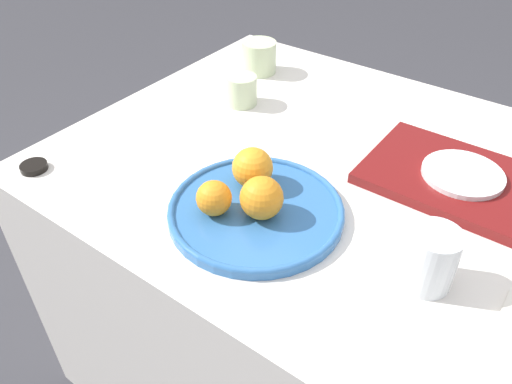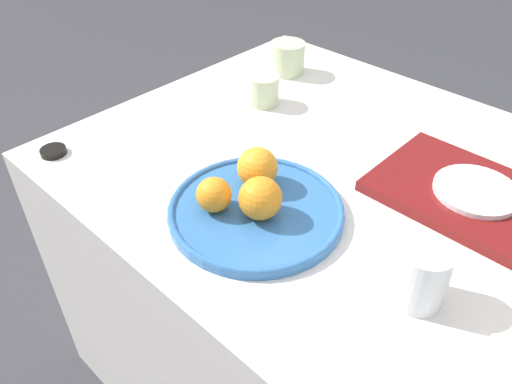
{
  "view_description": "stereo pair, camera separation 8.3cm",
  "coord_description": "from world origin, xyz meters",
  "px_view_note": "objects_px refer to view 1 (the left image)",
  "views": [
    {
      "loc": [
        0.31,
        -0.74,
        1.28
      ],
      "look_at": [
        -0.08,
        -0.22,
        0.76
      ],
      "focal_mm": 35.0,
      "sensor_mm": 36.0,
      "label": 1
    },
    {
      "loc": [
        0.37,
        -0.69,
        1.28
      ],
      "look_at": [
        -0.08,
        -0.22,
        0.76
      ],
      "focal_mm": 35.0,
      "sensor_mm": 36.0,
      "label": 2
    }
  ],
  "objects_px": {
    "orange_0": "(253,168)",
    "orange_2": "(214,198)",
    "side_plate": "(463,174)",
    "serving_tray": "(461,180)",
    "fruit_platter": "(256,210)",
    "orange_1": "(262,198)",
    "water_glass": "(430,259)",
    "cup_1": "(241,90)",
    "soy_dish": "(34,167)",
    "cup_0": "(259,57)"
  },
  "relations": [
    {
      "from": "orange_0",
      "to": "orange_2",
      "type": "xyz_separation_m",
      "value": [
        -0.01,
        -0.1,
        -0.01
      ]
    },
    {
      "from": "orange_2",
      "to": "side_plate",
      "type": "xyz_separation_m",
      "value": [
        0.31,
        0.34,
        -0.02
      ]
    },
    {
      "from": "serving_tray",
      "to": "orange_2",
      "type": "bearing_deg",
      "value": -132.01
    },
    {
      "from": "fruit_platter",
      "to": "orange_1",
      "type": "bearing_deg",
      "value": -24.32
    },
    {
      "from": "orange_0",
      "to": "water_glass",
      "type": "xyz_separation_m",
      "value": [
        0.34,
        -0.03,
        -0.0
      ]
    },
    {
      "from": "side_plate",
      "to": "serving_tray",
      "type": "bearing_deg",
      "value": 0.0
    },
    {
      "from": "cup_1",
      "to": "soy_dish",
      "type": "relative_size",
      "value": 1.4
    },
    {
      "from": "fruit_platter",
      "to": "orange_2",
      "type": "height_order",
      "value": "orange_2"
    },
    {
      "from": "side_plate",
      "to": "cup_1",
      "type": "height_order",
      "value": "cup_1"
    },
    {
      "from": "orange_1",
      "to": "soy_dish",
      "type": "relative_size",
      "value": 1.43
    },
    {
      "from": "orange_0",
      "to": "cup_1",
      "type": "bearing_deg",
      "value": 130.97
    },
    {
      "from": "cup_0",
      "to": "cup_1",
      "type": "xyz_separation_m",
      "value": [
        0.07,
        -0.16,
        -0.01
      ]
    },
    {
      "from": "orange_1",
      "to": "serving_tray",
      "type": "bearing_deg",
      "value": 51.44
    },
    {
      "from": "orange_1",
      "to": "cup_1",
      "type": "distance_m",
      "value": 0.42
    },
    {
      "from": "side_plate",
      "to": "orange_1",
      "type": "bearing_deg",
      "value": -128.56
    },
    {
      "from": "orange_0",
      "to": "orange_2",
      "type": "distance_m",
      "value": 0.1
    },
    {
      "from": "water_glass",
      "to": "side_plate",
      "type": "bearing_deg",
      "value": 97.51
    },
    {
      "from": "orange_2",
      "to": "soy_dish",
      "type": "distance_m",
      "value": 0.39
    },
    {
      "from": "serving_tray",
      "to": "orange_0",
      "type": "bearing_deg",
      "value": -141.34
    },
    {
      "from": "cup_1",
      "to": "soy_dish",
      "type": "xyz_separation_m",
      "value": [
        -0.16,
        -0.45,
        -0.03
      ]
    },
    {
      "from": "serving_tray",
      "to": "side_plate",
      "type": "xyz_separation_m",
      "value": [
        0.0,
        0.0,
        0.02
      ]
    },
    {
      "from": "orange_1",
      "to": "side_plate",
      "type": "relative_size",
      "value": 0.5
    },
    {
      "from": "soy_dish",
      "to": "orange_0",
      "type": "bearing_deg",
      "value": 27.45
    },
    {
      "from": "serving_tray",
      "to": "soy_dish",
      "type": "height_order",
      "value": "serving_tray"
    },
    {
      "from": "orange_2",
      "to": "cup_0",
      "type": "distance_m",
      "value": 0.59
    },
    {
      "from": "side_plate",
      "to": "orange_0",
      "type": "bearing_deg",
      "value": -141.34
    },
    {
      "from": "serving_tray",
      "to": "side_plate",
      "type": "height_order",
      "value": "side_plate"
    },
    {
      "from": "orange_2",
      "to": "cup_0",
      "type": "relative_size",
      "value": 0.69
    },
    {
      "from": "fruit_platter",
      "to": "orange_1",
      "type": "relative_size",
      "value": 4.15
    },
    {
      "from": "orange_1",
      "to": "fruit_platter",
      "type": "bearing_deg",
      "value": 155.68
    },
    {
      "from": "cup_1",
      "to": "water_glass",
      "type": "bearing_deg",
      "value": -26.4
    },
    {
      "from": "water_glass",
      "to": "cup_0",
      "type": "relative_size",
      "value": 1.09
    },
    {
      "from": "orange_1",
      "to": "serving_tray",
      "type": "relative_size",
      "value": 0.21
    },
    {
      "from": "orange_2",
      "to": "cup_1",
      "type": "xyz_separation_m",
      "value": [
        -0.21,
        0.35,
        -0.01
      ]
    },
    {
      "from": "orange_0",
      "to": "serving_tray",
      "type": "bearing_deg",
      "value": 38.66
    },
    {
      "from": "cup_1",
      "to": "soy_dish",
      "type": "bearing_deg",
      "value": -110.08
    },
    {
      "from": "orange_2",
      "to": "side_plate",
      "type": "relative_size",
      "value": 0.41
    },
    {
      "from": "water_glass",
      "to": "cup_1",
      "type": "relative_size",
      "value": 1.34
    },
    {
      "from": "orange_1",
      "to": "cup_0",
      "type": "relative_size",
      "value": 0.83
    },
    {
      "from": "soy_dish",
      "to": "orange_2",
      "type": "bearing_deg",
      "value": 14.61
    },
    {
      "from": "fruit_platter",
      "to": "water_glass",
      "type": "xyz_separation_m",
      "value": [
        0.29,
        0.03,
        0.04
      ]
    },
    {
      "from": "cup_0",
      "to": "fruit_platter",
      "type": "bearing_deg",
      "value": -54.59
    },
    {
      "from": "side_plate",
      "to": "soy_dish",
      "type": "xyz_separation_m",
      "value": [
        -0.68,
        -0.44,
        -0.02
      ]
    },
    {
      "from": "orange_2",
      "to": "water_glass",
      "type": "bearing_deg",
      "value": 12.34
    },
    {
      "from": "orange_2",
      "to": "side_plate",
      "type": "bearing_deg",
      "value": 47.99
    },
    {
      "from": "orange_1",
      "to": "side_plate",
      "type": "height_order",
      "value": "orange_1"
    },
    {
      "from": "orange_2",
      "to": "cup_1",
      "type": "bearing_deg",
      "value": 121.1
    },
    {
      "from": "orange_0",
      "to": "orange_1",
      "type": "bearing_deg",
      "value": -43.4
    },
    {
      "from": "serving_tray",
      "to": "cup_0",
      "type": "distance_m",
      "value": 0.61
    },
    {
      "from": "fruit_platter",
      "to": "serving_tray",
      "type": "distance_m",
      "value": 0.39
    }
  ]
}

